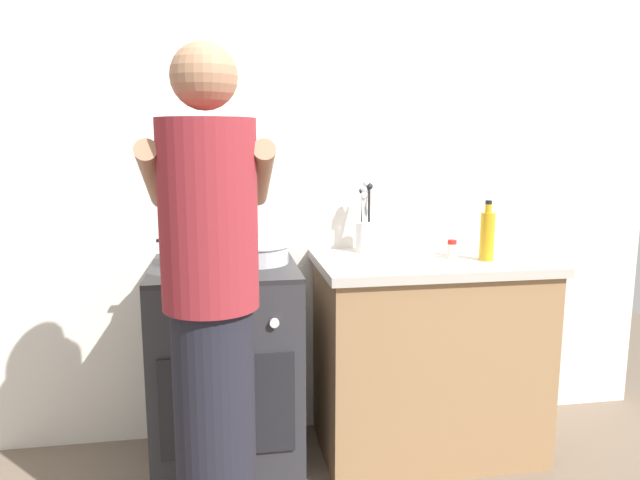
# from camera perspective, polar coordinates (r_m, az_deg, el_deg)

# --- Properties ---
(ground) EXTENTS (6.00, 6.00, 0.00)m
(ground) POSITION_cam_1_polar(r_m,az_deg,el_deg) (2.71, -0.67, -21.82)
(ground) COLOR #6B5B4C
(back_wall) EXTENTS (3.20, 0.10, 2.50)m
(back_wall) POSITION_cam_1_polar(r_m,az_deg,el_deg) (2.84, 1.72, 6.36)
(back_wall) COLOR silver
(back_wall) RESTS_ON ground
(countertop) EXTENTS (1.00, 0.60, 0.90)m
(countertop) POSITION_cam_1_polar(r_m,az_deg,el_deg) (2.77, 10.35, -10.84)
(countertop) COLOR #99724C
(countertop) RESTS_ON ground
(stove_range) EXTENTS (0.60, 0.62, 0.90)m
(stove_range) POSITION_cam_1_polar(r_m,az_deg,el_deg) (2.61, -8.98, -12.12)
(stove_range) COLOR #2D2D33
(stove_range) RESTS_ON ground
(pot) EXTENTS (0.26, 0.19, 0.11)m
(pot) POSITION_cam_1_polar(r_m,az_deg,el_deg) (2.49, -12.52, -1.13)
(pot) COLOR #B2B2B7
(pot) RESTS_ON stove_range
(mixing_bowl) EXTENTS (0.28, 0.28, 0.08)m
(mixing_bowl) POSITION_cam_1_polar(r_m,az_deg,el_deg) (2.50, -6.09, -1.17)
(mixing_bowl) COLOR #B7B7BC
(mixing_bowl) RESTS_ON stove_range
(utensil_crock) EXTENTS (0.10, 0.10, 0.33)m
(utensil_crock) POSITION_cam_1_polar(r_m,az_deg,el_deg) (2.73, 4.44, 0.97)
(utensil_crock) COLOR silver
(utensil_crock) RESTS_ON countertop
(spice_bottle) EXTENTS (0.04, 0.04, 0.08)m
(spice_bottle) POSITION_cam_1_polar(r_m,az_deg,el_deg) (2.65, 12.59, -0.90)
(spice_bottle) COLOR silver
(spice_bottle) RESTS_ON countertop
(oil_bottle) EXTENTS (0.06, 0.06, 0.26)m
(oil_bottle) POSITION_cam_1_polar(r_m,az_deg,el_deg) (2.63, 15.81, 0.46)
(oil_bottle) COLOR gold
(oil_bottle) RESTS_ON countertop
(person) EXTENTS (0.41, 0.50, 1.70)m
(person) POSITION_cam_1_polar(r_m,az_deg,el_deg) (1.91, -10.39, -7.46)
(person) COLOR black
(person) RESTS_ON ground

